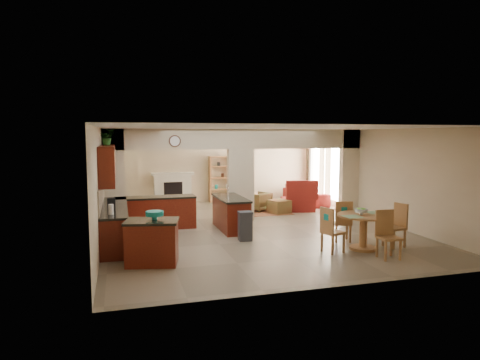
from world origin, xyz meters
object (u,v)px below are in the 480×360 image
object	(u,v)px
kitchen_island	(152,242)
sofa	(305,194)
armchair	(259,201)
dining_table	(363,227)

from	to	relation	value
kitchen_island	sofa	xyz separation A→B (m)	(6.25, 6.27, -0.10)
sofa	kitchen_island	bearing A→B (deg)	136.22
kitchen_island	sofa	distance (m)	8.85
kitchen_island	armchair	size ratio (longest dim) A/B	1.66
dining_table	armchair	distance (m)	5.52
dining_table	sofa	bearing A→B (deg)	76.83
kitchen_island	armchair	bearing A→B (deg)	65.09
dining_table	sofa	world-z (taller)	dining_table
dining_table	kitchen_island	bearing A→B (deg)	177.61
sofa	dining_table	bearing A→B (deg)	167.99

